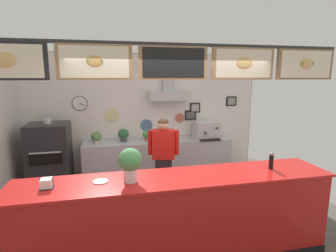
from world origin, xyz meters
The scene contains 14 objects.
ground_plane centered at (0.00, 0.00, 0.00)m, with size 6.30×6.30×0.00m, color #514C47.
back_wall_assembly centered at (0.03, 2.39, 1.49)m, with size 5.25×2.89×2.80m.
service_counter centered at (0.00, -0.43, 0.54)m, with size 3.95×0.72×1.09m.
back_prep_counter centered at (0.23, 2.15, 0.46)m, with size 3.22×0.62×0.92m.
pizza_oven centered at (-1.95, 1.90, 0.71)m, with size 0.75×0.73×1.52m.
shop_worker centered at (0.11, 0.96, 0.86)m, with size 0.54×0.29×1.59m.
espresso_machine centered at (1.33, 2.13, 1.11)m, with size 0.52×0.55×0.38m.
potted_rosemary centered at (-1.07, 2.15, 1.06)m, with size 0.23×0.23×0.25m.
potted_thyme centered at (-0.01, 2.17, 1.05)m, with size 0.19×0.19×0.23m.
potted_sage centered at (-0.52, 2.19, 1.08)m, with size 0.24×0.24×0.27m.
condiment_plate centered at (-0.92, -0.39, 1.09)m, with size 0.17×0.17×0.01m.
napkin_holder centered at (-1.49, -0.44, 1.14)m, with size 0.15×0.14×0.13m.
pepper_grinder centered at (1.30, -0.42, 1.20)m, with size 0.06×0.06×0.23m.
basil_vase centered at (-0.57, -0.45, 1.31)m, with size 0.27×0.27×0.40m.
Camera 1 is at (-0.78, -3.41, 2.30)m, focal length 28.26 mm.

